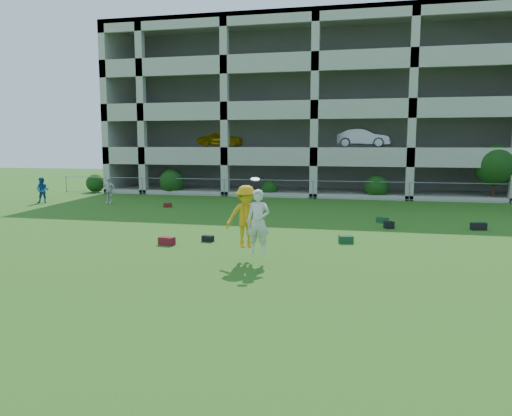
% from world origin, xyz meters
% --- Properties ---
extents(ground, '(100.00, 100.00, 0.00)m').
position_xyz_m(ground, '(0.00, 0.00, 0.00)').
color(ground, '#235114').
rests_on(ground, ground).
extents(bystander_a, '(0.89, 0.79, 1.54)m').
position_xyz_m(bystander_a, '(-15.52, 12.89, 0.77)').
color(bystander_a, '#1F508F').
rests_on(bystander_a, ground).
extents(bystander_b, '(0.94, 0.43, 1.58)m').
position_xyz_m(bystander_b, '(-11.50, 13.50, 0.79)').
color(bystander_b, silver).
rests_on(bystander_b, ground).
extents(bag_red_a, '(0.60, 0.40, 0.28)m').
position_xyz_m(bag_red_a, '(-3.34, 2.92, 0.14)').
color(bag_red_a, '#540E0F').
rests_on(bag_red_a, ground).
extents(bag_black_b, '(0.45, 0.33, 0.22)m').
position_xyz_m(bag_black_b, '(-2.13, 3.84, 0.11)').
color(bag_black_b, black).
rests_on(bag_black_b, ground).
extents(bag_green_c, '(0.56, 0.45, 0.26)m').
position_xyz_m(bag_green_c, '(2.80, 4.72, 0.13)').
color(bag_green_c, '#14391E').
rests_on(bag_green_c, ground).
extents(crate_d, '(0.45, 0.45, 0.30)m').
position_xyz_m(crate_d, '(4.42, 8.25, 0.15)').
color(crate_d, black).
rests_on(crate_d, ground).
extents(bag_black_e, '(0.66, 0.46, 0.30)m').
position_xyz_m(bag_black_e, '(8.02, 8.65, 0.15)').
color(bag_black_e, black).
rests_on(bag_black_e, ground).
extents(bag_red_f, '(0.53, 0.48, 0.24)m').
position_xyz_m(bag_red_f, '(-7.44, 12.69, 0.12)').
color(bag_red_f, '#521D0E').
rests_on(bag_red_f, ground).
extents(bag_green_g, '(0.57, 0.57, 0.25)m').
position_xyz_m(bag_green_g, '(4.18, 9.71, 0.12)').
color(bag_green_g, '#14371E').
rests_on(bag_green_g, ground).
extents(frisbee_contest, '(1.52, 1.18, 2.28)m').
position_xyz_m(frisbee_contest, '(0.08, 1.19, 1.33)').
color(frisbee_contest, orange).
rests_on(frisbee_contest, ground).
extents(parking_garage, '(30.00, 14.00, 12.00)m').
position_xyz_m(parking_garage, '(-0.01, 27.70, 6.01)').
color(parking_garage, '#9E998C').
rests_on(parking_garage, ground).
extents(fence, '(36.06, 0.06, 1.20)m').
position_xyz_m(fence, '(0.00, 19.00, 0.61)').
color(fence, gray).
rests_on(fence, ground).
extents(shrub_row, '(34.38, 2.52, 3.50)m').
position_xyz_m(shrub_row, '(4.59, 19.70, 1.51)').
color(shrub_row, '#163D11').
rests_on(shrub_row, ground).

